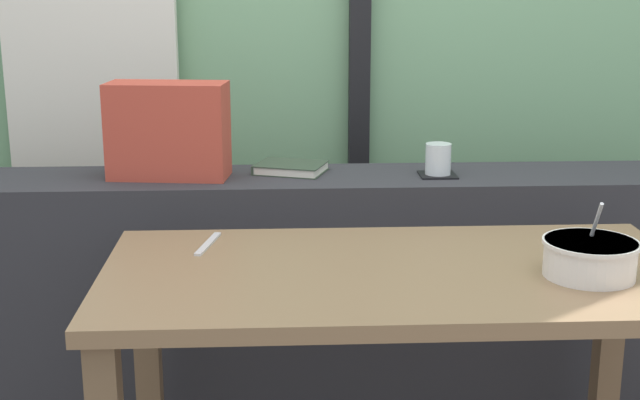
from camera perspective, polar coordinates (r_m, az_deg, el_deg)
dark_console_ledge at (r=2.55m, az=1.72°, el=-7.01°), size 2.80×0.31×0.78m
breakfast_table at (r=1.92m, az=5.03°, el=-7.57°), size 1.26×0.63×0.72m
coaster_square at (r=2.44m, az=7.66°, el=1.63°), size 0.10×0.10×0.00m
juice_glass at (r=2.43m, az=7.69°, el=2.61°), size 0.07×0.07×0.09m
closed_book at (r=2.47m, az=-1.95°, el=2.12°), size 0.22×0.20×0.03m
throw_pillow at (r=2.42m, az=-9.85°, el=4.48°), size 0.33×0.18×0.26m
soup_bowl at (r=1.90m, az=17.15°, el=-3.68°), size 0.20×0.20×0.16m
fork_utensil at (r=2.05m, az=-7.30°, el=-2.84°), size 0.05×0.17×0.01m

